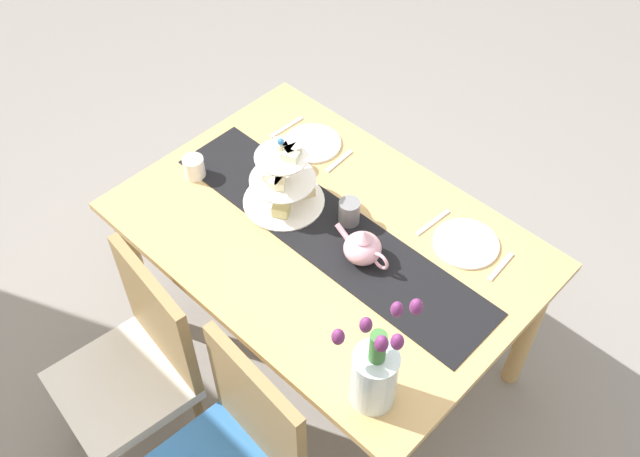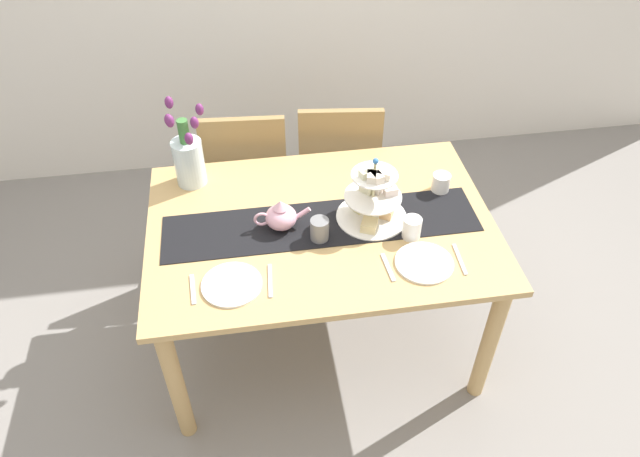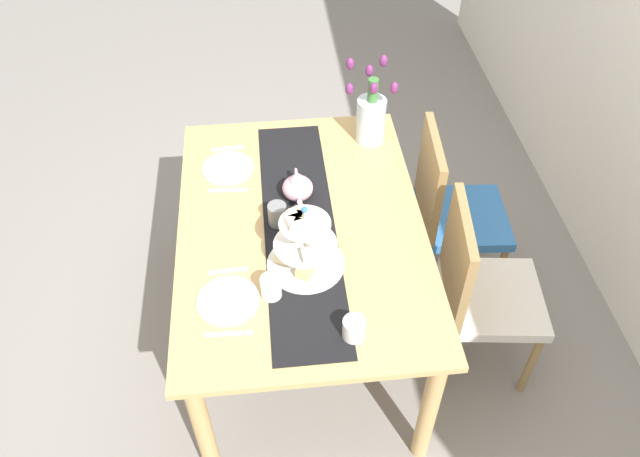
{
  "view_description": "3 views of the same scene",
  "coord_description": "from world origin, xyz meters",
  "px_view_note": "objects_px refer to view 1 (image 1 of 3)",
  "views": [
    {
      "loc": [
        -1.13,
        1.21,
        2.66
      ],
      "look_at": [
        -0.0,
        0.04,
        0.81
      ],
      "focal_mm": 40.16,
      "sensor_mm": 36.0,
      "label": 1
    },
    {
      "loc": [
        -0.29,
        -1.84,
        2.42
      ],
      "look_at": [
        -0.02,
        -0.06,
        0.78
      ],
      "focal_mm": 33.3,
      "sensor_mm": 36.0,
      "label": 2
    },
    {
      "loc": [
        1.79,
        -0.11,
        2.57
      ],
      "look_at": [
        0.08,
        0.07,
        0.8
      ],
      "focal_mm": 35.14,
      "sensor_mm": 36.0,
      "label": 3
    }
  ],
  "objects_px": {
    "mug_white_text": "(285,157)",
    "dining_table": "(326,252)",
    "tiered_cake_stand": "(284,182)",
    "fork_left": "(501,267)",
    "cream_jug": "(194,167)",
    "fork_right": "(339,161)",
    "dinner_plate_left": "(466,244)",
    "chair_right": "(137,364)",
    "knife_right": "(287,127)",
    "tulip_vase": "(375,372)",
    "teapot": "(363,247)",
    "dinner_plate_right": "(312,143)",
    "mug_grey": "(349,212)",
    "knife_left": "(433,222)"
  },
  "relations": [
    {
      "from": "mug_white_text",
      "to": "dining_table",
      "type": "bearing_deg",
      "value": 158.5
    },
    {
      "from": "tiered_cake_stand",
      "to": "fork_left",
      "type": "height_order",
      "value": "tiered_cake_stand"
    },
    {
      "from": "dining_table",
      "to": "mug_white_text",
      "type": "relative_size",
      "value": 15.3
    },
    {
      "from": "cream_jug",
      "to": "fork_right",
      "type": "height_order",
      "value": "cream_jug"
    },
    {
      "from": "fork_right",
      "to": "dinner_plate_left",
      "type": "bearing_deg",
      "value": 180.0
    },
    {
      "from": "dinner_plate_left",
      "to": "fork_right",
      "type": "relative_size",
      "value": 1.53
    },
    {
      "from": "fork_left",
      "to": "mug_white_text",
      "type": "height_order",
      "value": "mug_white_text"
    },
    {
      "from": "chair_right",
      "to": "knife_right",
      "type": "relative_size",
      "value": 5.35
    },
    {
      "from": "tulip_vase",
      "to": "cream_jug",
      "type": "relative_size",
      "value": 4.88
    },
    {
      "from": "chair_right",
      "to": "teapot",
      "type": "height_order",
      "value": "chair_right"
    },
    {
      "from": "chair_right",
      "to": "dinner_plate_left",
      "type": "height_order",
      "value": "chair_right"
    },
    {
      "from": "knife_right",
      "to": "mug_white_text",
      "type": "distance_m",
      "value": 0.23
    },
    {
      "from": "dining_table",
      "to": "mug_white_text",
      "type": "xyz_separation_m",
      "value": [
        0.35,
        -0.14,
        0.15
      ]
    },
    {
      "from": "tulip_vase",
      "to": "fork_left",
      "type": "height_order",
      "value": "tulip_vase"
    },
    {
      "from": "teapot",
      "to": "cream_jug",
      "type": "xyz_separation_m",
      "value": [
        0.73,
        0.14,
        -0.02
      ]
    },
    {
      "from": "fork_left",
      "to": "chair_right",
      "type": "bearing_deg",
      "value": 54.27
    },
    {
      "from": "mug_white_text",
      "to": "fork_right",
      "type": "bearing_deg",
      "value": -130.03
    },
    {
      "from": "cream_jug",
      "to": "teapot",
      "type": "bearing_deg",
      "value": -169.42
    },
    {
      "from": "chair_right",
      "to": "fork_left",
      "type": "distance_m",
      "value": 1.29
    },
    {
      "from": "fork_left",
      "to": "fork_right",
      "type": "xyz_separation_m",
      "value": [
        0.75,
        0.0,
        0.0
      ]
    },
    {
      "from": "dinner_plate_right",
      "to": "teapot",
      "type": "bearing_deg",
      "value": 150.63
    },
    {
      "from": "dinner_plate_left",
      "to": "fork_left",
      "type": "bearing_deg",
      "value": 180.0
    },
    {
      "from": "teapot",
      "to": "fork_right",
      "type": "xyz_separation_m",
      "value": [
        0.38,
        -0.3,
        -0.06
      ]
    },
    {
      "from": "dinner_plate_right",
      "to": "cream_jug",
      "type": "bearing_deg",
      "value": 65.55
    },
    {
      "from": "teapot",
      "to": "mug_grey",
      "type": "bearing_deg",
      "value": -32.6
    },
    {
      "from": "tulip_vase",
      "to": "knife_left",
      "type": "relative_size",
      "value": 2.44
    },
    {
      "from": "dinner_plate_right",
      "to": "dining_table",
      "type": "bearing_deg",
      "value": 140.48
    },
    {
      "from": "chair_right",
      "to": "knife_left",
      "type": "xyz_separation_m",
      "value": [
        -0.45,
        -1.03,
        0.25
      ]
    },
    {
      "from": "teapot",
      "to": "tulip_vase",
      "type": "height_order",
      "value": "tulip_vase"
    },
    {
      "from": "fork_left",
      "to": "mug_white_text",
      "type": "bearing_deg",
      "value": 10.27
    },
    {
      "from": "dining_table",
      "to": "tulip_vase",
      "type": "height_order",
      "value": "tulip_vase"
    },
    {
      "from": "dinner_plate_left",
      "to": "knife_right",
      "type": "xyz_separation_m",
      "value": [
        0.89,
        0.0,
        -0.0
      ]
    },
    {
      "from": "teapot",
      "to": "knife_left",
      "type": "relative_size",
      "value": 1.4
    },
    {
      "from": "fork_right",
      "to": "mug_white_text",
      "type": "bearing_deg",
      "value": 49.97
    },
    {
      "from": "chair_right",
      "to": "dinner_plate_right",
      "type": "bearing_deg",
      "value": -81.44
    },
    {
      "from": "teapot",
      "to": "knife_right",
      "type": "height_order",
      "value": "teapot"
    },
    {
      "from": "chair_right",
      "to": "fork_left",
      "type": "relative_size",
      "value": 6.07
    },
    {
      "from": "knife_right",
      "to": "mug_white_text",
      "type": "relative_size",
      "value": 1.79
    },
    {
      "from": "dining_table",
      "to": "fork_right",
      "type": "distance_m",
      "value": 0.38
    },
    {
      "from": "dinner_plate_right",
      "to": "mug_white_text",
      "type": "distance_m",
      "value": 0.17
    },
    {
      "from": "mug_grey",
      "to": "tiered_cake_stand",
      "type": "bearing_deg",
      "value": 20.82
    },
    {
      "from": "tulip_vase",
      "to": "mug_grey",
      "type": "distance_m",
      "value": 0.7
    },
    {
      "from": "cream_jug",
      "to": "dinner_plate_left",
      "type": "xyz_separation_m",
      "value": [
        -0.95,
        -0.43,
        -0.04
      ]
    },
    {
      "from": "tiered_cake_stand",
      "to": "cream_jug",
      "type": "xyz_separation_m",
      "value": [
        0.34,
        0.14,
        -0.06
      ]
    },
    {
      "from": "tiered_cake_stand",
      "to": "dinner_plate_right",
      "type": "xyz_separation_m",
      "value": [
        0.15,
        -0.29,
        -0.1
      ]
    },
    {
      "from": "chair_right",
      "to": "cream_jug",
      "type": "height_order",
      "value": "chair_right"
    },
    {
      "from": "tiered_cake_stand",
      "to": "knife_right",
      "type": "xyz_separation_m",
      "value": [
        0.29,
        -0.29,
        -0.1
      ]
    },
    {
      "from": "fork_left",
      "to": "dinner_plate_right",
      "type": "height_order",
      "value": "dinner_plate_right"
    },
    {
      "from": "teapot",
      "to": "mug_white_text",
      "type": "xyz_separation_m",
      "value": [
        0.52,
        -0.14,
        -0.01
      ]
    },
    {
      "from": "tiered_cake_stand",
      "to": "mug_grey",
      "type": "relative_size",
      "value": 3.2
    }
  ]
}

